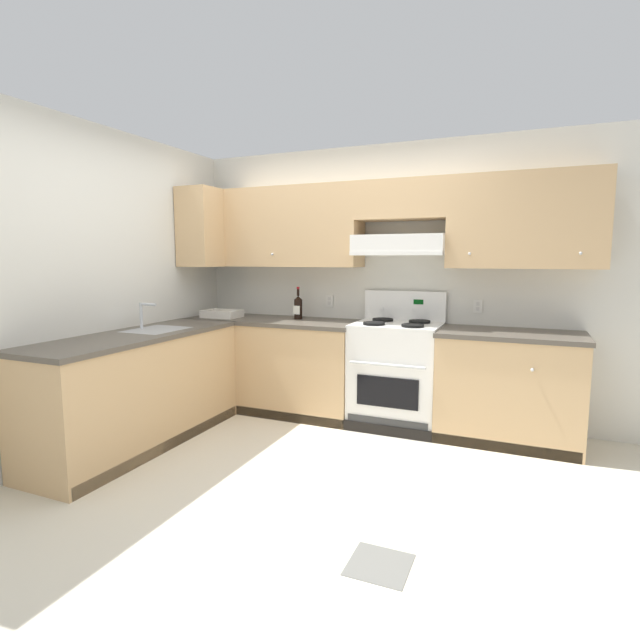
# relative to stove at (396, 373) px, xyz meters

# --- Properties ---
(ground_plane) EXTENTS (7.04, 7.04, 0.00)m
(ground_plane) POSITION_rel_stove_xyz_m (-0.55, -1.25, -0.48)
(ground_plane) COLOR beige
(floor_accent_tile) EXTENTS (0.30, 0.30, 0.01)m
(floor_accent_tile) POSITION_rel_stove_xyz_m (0.44, -2.04, -0.48)
(floor_accent_tile) COLOR slate
(floor_accent_tile) RESTS_ON ground_plane
(wall_back) EXTENTS (4.68, 0.57, 2.55)m
(wall_back) POSITION_rel_stove_xyz_m (-0.14, 0.27, 1.00)
(wall_back) COLOR silver
(wall_back) RESTS_ON ground_plane
(wall_left) EXTENTS (0.47, 4.00, 2.55)m
(wall_left) POSITION_rel_stove_xyz_m (-2.14, -1.02, 0.86)
(wall_left) COLOR silver
(wall_left) RESTS_ON ground_plane
(counter_back_run) EXTENTS (3.60, 0.65, 0.91)m
(counter_back_run) POSITION_rel_stove_xyz_m (-0.37, -0.01, -0.03)
(counter_back_run) COLOR tan
(counter_back_run) RESTS_ON ground_plane
(counter_left_run) EXTENTS (0.63, 1.91, 1.13)m
(counter_left_run) POSITION_rel_stove_xyz_m (-1.79, -1.25, -0.02)
(counter_left_run) COLOR tan
(counter_left_run) RESTS_ON ground_plane
(stove) EXTENTS (0.76, 0.62, 1.20)m
(stove) POSITION_rel_stove_xyz_m (0.00, 0.00, 0.00)
(stove) COLOR white
(stove) RESTS_ON ground_plane
(wine_bottle) EXTENTS (0.08, 0.08, 0.32)m
(wine_bottle) POSITION_rel_stove_xyz_m (-1.01, 0.09, 0.55)
(wine_bottle) COLOR black
(wine_bottle) RESTS_ON counter_back_run
(bowl) EXTENTS (0.37, 0.25, 0.07)m
(bowl) POSITION_rel_stove_xyz_m (-1.78, -0.09, 0.46)
(bowl) COLOR beige
(bowl) RESTS_ON counter_back_run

